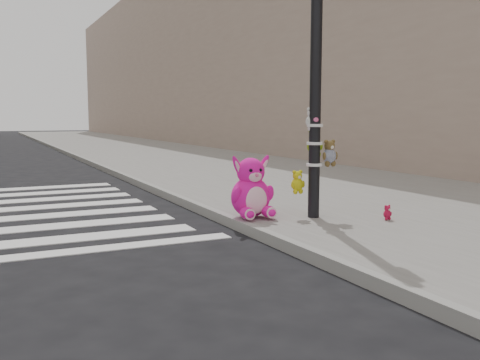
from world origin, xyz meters
TOP-DOWN VIEW (x-y plane):
  - ground at (0.00, 0.00)m, footprint 120.00×120.00m
  - sidewalk_near at (5.00, 10.00)m, footprint 7.00×80.00m
  - curb_edge at (1.55, 10.00)m, footprint 0.12×80.00m
  - bld_near at (10.50, 20.00)m, footprint 5.00×60.00m
  - signal_pole at (2.62, 1.82)m, footprint 0.66×0.49m
  - pink_bunny at (1.80, 2.17)m, footprint 0.64×0.68m
  - red_teddy at (3.40, 1.18)m, footprint 0.15×0.11m

SIDE VIEW (x-z plane):
  - ground at x=0.00m, z-range 0.00..0.00m
  - sidewalk_near at x=5.00m, z-range 0.00..0.14m
  - curb_edge at x=1.55m, z-range -0.01..0.15m
  - red_teddy at x=3.40m, z-range 0.14..0.35m
  - pink_bunny at x=1.80m, z-range 0.06..0.96m
  - signal_pole at x=2.62m, z-range -0.17..3.83m
  - bld_near at x=10.50m, z-range 0.00..10.00m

